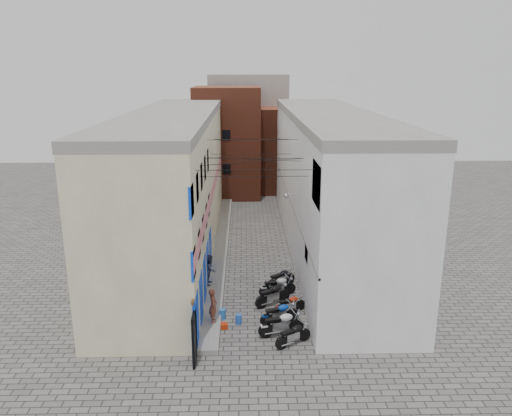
{
  "coord_description": "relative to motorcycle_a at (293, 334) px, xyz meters",
  "views": [
    {
      "loc": [
        -0.45,
        -18.44,
        11.59
      ],
      "look_at": [
        0.27,
        12.17,
        3.0
      ],
      "focal_mm": 35.0,
      "sensor_mm": 36.0,
      "label": 1
    }
  ],
  "objects": [
    {
      "name": "overhead_wires",
      "position": [
        -1.61,
        6.86,
        6.6
      ],
      "size": [
        5.8,
        13.02,
        1.32
      ],
      "color": "black",
      "rests_on": "ground"
    },
    {
      "name": "motorcycle_a",
      "position": [
        0.0,
        0.0,
        0.0
      ],
      "size": [
        1.86,
        1.45,
        1.06
      ],
      "primitive_type": null,
      "rotation": [
        0.0,
        0.0,
        -1.02
      ],
      "color": "black",
      "rests_on": "ground"
    },
    {
      "name": "building_right",
      "position": [
        3.39,
        12.21,
        3.98
      ],
      "size": [
        5.94,
        26.0,
        9.0
      ],
      "color": "silver",
      "rests_on": "ground"
    },
    {
      "name": "motorcycle_b",
      "position": [
        -0.46,
        0.83,
        0.09
      ],
      "size": [
        2.24,
        1.23,
        1.24
      ],
      "primitive_type": null,
      "rotation": [
        0.0,
        0.0,
        -1.3
      ],
      "color": "silver",
      "rests_on": "ground"
    },
    {
      "name": "water_jug_far",
      "position": [
        -3.16,
        2.42,
        -0.28
      ],
      "size": [
        0.31,
        0.31,
        0.49
      ],
      "primitive_type": "cylinder",
      "rotation": [
        0.0,
        0.0,
        -0.0
      ],
      "color": "blue",
      "rests_on": "ground"
    },
    {
      "name": "plinth",
      "position": [
        -3.66,
        12.22,
        -0.4
      ],
      "size": [
        0.9,
        26.0,
        0.25
      ],
      "primitive_type": "cube",
      "color": "gray",
      "rests_on": "ground"
    },
    {
      "name": "motorcycle_g",
      "position": [
        -0.1,
        5.97,
        0.03
      ],
      "size": [
        1.92,
        1.68,
        1.13
      ],
      "primitive_type": null,
      "rotation": [
        0.0,
        0.0,
        -0.91
      ],
      "color": "black",
      "rests_on": "ground"
    },
    {
      "name": "building_far_concrete",
      "position": [
        -1.61,
        33.22,
        4.97
      ],
      "size": [
        8.0,
        5.0,
        11.0
      ],
      "primitive_type": "cube",
      "color": "gray",
      "rests_on": "ground"
    },
    {
      "name": "ground",
      "position": [
        -1.61,
        -0.78,
        -0.53
      ],
      "size": [
        90.0,
        90.0,
        0.0
      ],
      "primitive_type": "plane",
      "color": "#595654",
      "rests_on": "ground"
    },
    {
      "name": "water_jug_near",
      "position": [
        -2.39,
        1.93,
        -0.3
      ],
      "size": [
        0.31,
        0.31,
        0.47
      ],
      "primitive_type": "cylinder",
      "rotation": [
        0.0,
        0.0,
        0.05
      ],
      "color": "blue",
      "rests_on": "ground"
    },
    {
      "name": "building_far_brick_right",
      "position": [
        1.39,
        29.22,
        3.47
      ],
      "size": [
        5.0,
        6.0,
        8.0
      ],
      "primitive_type": "cube",
      "color": "brown",
      "rests_on": "ground"
    },
    {
      "name": "motorcycle_c",
      "position": [
        -0.47,
        1.91,
        0.03
      ],
      "size": [
        2.03,
        1.27,
        1.12
      ],
      "primitive_type": null,
      "rotation": [
        0.0,
        0.0,
        -1.2
      ],
      "color": "#0A36A3",
      "rests_on": "ground"
    },
    {
      "name": "motorcycle_e",
      "position": [
        -0.67,
        3.84,
        0.07
      ],
      "size": [
        2.1,
        1.65,
        1.2
      ],
      "primitive_type": null,
      "rotation": [
        0.0,
        0.0,
        -1.01
      ],
      "color": "black",
      "rests_on": "ground"
    },
    {
      "name": "far_shopfront",
      "position": [
        -1.61,
        24.42,
        0.67
      ],
      "size": [
        2.0,
        0.3,
        2.4
      ],
      "primitive_type": "cube",
      "color": "black",
      "rests_on": "ground"
    },
    {
      "name": "person_a",
      "position": [
        -3.55,
        1.7,
        0.54
      ],
      "size": [
        0.46,
        0.64,
        1.63
      ],
      "primitive_type": "imported",
      "rotation": [
        0.0,
        0.0,
        1.69
      ],
      "color": "brown",
      "rests_on": "plinth"
    },
    {
      "name": "person_b",
      "position": [
        -3.96,
        5.95,
        0.55
      ],
      "size": [
        0.71,
        0.86,
        1.66
      ],
      "primitive_type": "imported",
      "rotation": [
        0.0,
        0.0,
        1.47
      ],
      "color": "#3A3A57",
      "rests_on": "plinth"
    },
    {
      "name": "motorcycle_f",
      "position": [
        -0.36,
        4.9,
        0.05
      ],
      "size": [
        2.11,
        1.13,
        1.16
      ],
      "primitive_type": null,
      "rotation": [
        0.0,
        0.0,
        -1.31
      ],
      "color": "#ADAEB1",
      "rests_on": "ground"
    },
    {
      "name": "building_far_brick_left",
      "position": [
        -3.61,
        27.22,
        4.47
      ],
      "size": [
        6.0,
        6.0,
        10.0
      ],
      "primitive_type": "cube",
      "color": "brown",
      "rests_on": "ground"
    },
    {
      "name": "motorcycle_d",
      "position": [
        0.15,
        3.0,
        -0.04
      ],
      "size": [
        1.74,
        1.17,
        0.97
      ],
      "primitive_type": null,
      "rotation": [
        0.0,
        0.0,
        -1.14
      ],
      "color": "#AA1F0C",
      "rests_on": "ground"
    },
    {
      "name": "building_left",
      "position": [
        -6.59,
        12.16,
        3.97
      ],
      "size": [
        5.1,
        27.0,
        9.0
      ],
      "color": "#C0B691",
      "rests_on": "ground"
    },
    {
      "name": "red_crate",
      "position": [
        -3.09,
        1.49,
        -0.41
      ],
      "size": [
        0.44,
        0.37,
        0.25
      ],
      "primitive_type": "cube",
      "rotation": [
        0.0,
        0.0,
        0.2
      ],
      "color": "#BB2C0D",
      "rests_on": "ground"
    }
  ]
}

